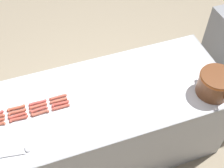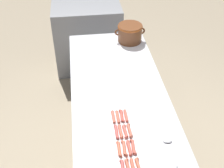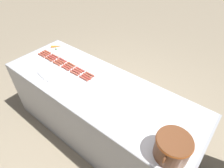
{
  "view_description": "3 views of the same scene",
  "coord_description": "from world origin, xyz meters",
  "views": [
    {
      "loc": [
        1.41,
        -0.25,
        2.81
      ],
      "look_at": [
        -0.04,
        0.25,
        0.96
      ],
      "focal_mm": 46.93,
      "sensor_mm": 36.0,
      "label": 1
    },
    {
      "loc": [
        -0.33,
        -1.91,
        2.64
      ],
      "look_at": [
        -0.06,
        0.2,
        0.94
      ],
      "focal_mm": 46.99,
      "sensor_mm": 36.0,
      "label": 2
    },
    {
      "loc": [
        1.16,
        1.15,
        2.31
      ],
      "look_at": [
        -0.11,
        0.14,
        0.92
      ],
      "focal_mm": 30.15,
      "sensor_mm": 36.0,
      "label": 3
    }
  ],
  "objects": [
    {
      "name": "hot_dog_4",
      "position": [
        -0.09,
        -0.37,
        0.91
      ],
      "size": [
        0.03,
        0.15,
        0.02
      ],
      "color": "#B04640",
      "rests_on": "griddle_counter"
    },
    {
      "name": "hot_dog_16",
      "position": [
        -0.03,
        -0.37,
        0.91
      ],
      "size": [
        0.03,
        0.15,
        0.02
      ],
      "color": "#AE4B3F",
      "rests_on": "griddle_counter"
    },
    {
      "name": "hot_dog_23",
      "position": [
        0.01,
        -0.2,
        0.91
      ],
      "size": [
        0.03,
        0.15,
        0.02
      ],
      "color": "#B44D3D",
      "rests_on": "griddle_counter"
    },
    {
      "name": "hot_dog_3",
      "position": [
        -0.1,
        -0.54,
        0.91
      ],
      "size": [
        0.03,
        0.15,
        0.02
      ],
      "color": "#B3533A",
      "rests_on": "griddle_counter"
    },
    {
      "name": "griddle_counter",
      "position": [
        0.0,
        0.0,
        0.45
      ],
      "size": [
        0.88,
        2.49,
        0.9
      ],
      "color": "#9EA0A5",
      "rests_on": "ground_plane"
    },
    {
      "name": "hot_dog_5",
      "position": [
        -0.1,
        -0.2,
        0.91
      ],
      "size": [
        0.03,
        0.15,
        0.02
      ],
      "color": "#B55341",
      "rests_on": "griddle_counter"
    },
    {
      "name": "hot_dog_10",
      "position": [
        -0.06,
        -0.37,
        0.91
      ],
      "size": [
        0.03,
        0.15,
        0.02
      ],
      "color": "#B6503E",
      "rests_on": "griddle_counter"
    },
    {
      "name": "hot_dog_22",
      "position": [
        0.01,
        -0.37,
        0.91
      ],
      "size": [
        0.03,
        0.15,
        0.02
      ],
      "color": "#AC5340",
      "rests_on": "griddle_counter"
    },
    {
      "name": "back_cabinet",
      "position": [
        -0.2,
        1.92,
        0.49
      ],
      "size": [
        0.95,
        0.69,
        0.99
      ],
      "primitive_type": "cube",
      "color": "gray",
      "rests_on": "ground_plane"
    },
    {
      "name": "hot_dog_20",
      "position": [
        0.01,
        -0.7,
        0.91
      ],
      "size": [
        0.03,
        0.15,
        0.02
      ],
      "color": "#B2533B",
      "rests_on": "griddle_counter"
    },
    {
      "name": "ground_plane",
      "position": [
        0.0,
        0.0,
        0.0
      ],
      "size": [
        20.0,
        20.0,
        0.0
      ],
      "primitive_type": "plane",
      "color": "gray"
    },
    {
      "name": "hot_dog_15",
      "position": [
        -0.02,
        -0.54,
        0.91
      ],
      "size": [
        0.03,
        0.15,
        0.02
      ],
      "color": "#B6473A",
      "rests_on": "griddle_counter"
    },
    {
      "name": "hot_dog_9",
      "position": [
        -0.06,
        -0.54,
        0.91
      ],
      "size": [
        0.03,
        0.15,
        0.02
      ],
      "color": "#AD533E",
      "rests_on": "griddle_counter"
    },
    {
      "name": "serving_spoon",
      "position": [
        0.29,
        -0.55,
        0.91
      ],
      "size": [
        0.08,
        0.27,
        0.02
      ],
      "color": "#B7B7BC",
      "rests_on": "griddle_counter"
    },
    {
      "name": "hot_dog_21",
      "position": [
        0.01,
        -0.53,
        0.91
      ],
      "size": [
        0.03,
        0.15,
        0.02
      ],
      "color": "#AB483A",
      "rests_on": "griddle_counter"
    },
    {
      "name": "hot_dog_17",
      "position": [
        -0.03,
        -0.2,
        0.91
      ],
      "size": [
        0.03,
        0.15,
        0.02
      ],
      "color": "#B6463A",
      "rests_on": "griddle_counter"
    },
    {
      "name": "hot_dog_11",
      "position": [
        -0.06,
        -0.2,
        0.91
      ],
      "size": [
        0.03,
        0.15,
        0.02
      ],
      "color": "#AB523E",
      "rests_on": "griddle_counter"
    },
    {
      "name": "bean_pot",
      "position": [
        0.26,
        1.03,
        1.01
      ],
      "size": [
        0.35,
        0.28,
        0.2
      ],
      "color": "brown",
      "rests_on": "griddle_counter"
    },
    {
      "name": "hot_dog_8",
      "position": [
        -0.06,
        -0.7,
        0.91
      ],
      "size": [
        0.03,
        0.15,
        0.02
      ],
      "color": "#AB4D3A",
      "rests_on": "griddle_counter"
    },
    {
      "name": "hot_dog_14",
      "position": [
        -0.03,
        -0.71,
        0.91
      ],
      "size": [
        0.03,
        0.15,
        0.02
      ],
      "color": "#AD4E39",
      "rests_on": "griddle_counter"
    },
    {
      "name": "hot_dog_2",
      "position": [
        -0.1,
        -0.71,
        0.91
      ],
      "size": [
        0.03,
        0.15,
        0.02
      ],
      "color": "#B04641",
      "rests_on": "griddle_counter"
    }
  ]
}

